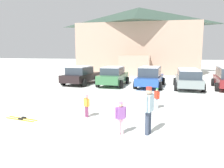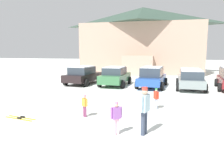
{
  "view_description": "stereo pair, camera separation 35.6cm",
  "coord_description": "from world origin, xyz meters",
  "px_view_note": "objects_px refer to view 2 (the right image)",
  "views": [
    {
      "loc": [
        2.68,
        -5.05,
        2.84
      ],
      "look_at": [
        -0.22,
        7.03,
        1.01
      ],
      "focal_mm": 35.0,
      "sensor_mm": 36.0,
      "label": 1
    },
    {
      "loc": [
        3.02,
        -4.96,
        2.84
      ],
      "look_at": [
        -0.22,
        7.03,
        1.01
      ],
      "focal_mm": 35.0,
      "sensor_mm": 36.0,
      "label": 2
    }
  ],
  "objects_px": {
    "parked_green_coupe": "(115,76)",
    "pair_of_skis": "(20,118)",
    "parked_blue_hatchback": "(152,77)",
    "skier_child_in_orange_jacket": "(85,104)",
    "parked_grey_wagon": "(191,78)",
    "skier_child_in_purple_jacket": "(116,116)",
    "parked_black_sedan": "(83,75)",
    "ski_lodge": "(142,40)",
    "skier_adult_in_blue_parka": "(144,108)",
    "skier_child_in_red_jacket": "(156,97)"
  },
  "relations": [
    {
      "from": "parked_green_coupe",
      "to": "parked_grey_wagon",
      "type": "distance_m",
      "value": 6.06
    },
    {
      "from": "ski_lodge",
      "to": "pair_of_skis",
      "type": "distance_m",
      "value": 24.28
    },
    {
      "from": "parked_green_coupe",
      "to": "skier_child_in_orange_jacket",
      "type": "distance_m",
      "value": 9.23
    },
    {
      "from": "parked_black_sedan",
      "to": "skier_adult_in_blue_parka",
      "type": "height_order",
      "value": "skier_adult_in_blue_parka"
    },
    {
      "from": "ski_lodge",
      "to": "parked_black_sedan",
      "type": "distance_m",
      "value": 14.45
    },
    {
      "from": "skier_child_in_red_jacket",
      "to": "pair_of_skis",
      "type": "xyz_separation_m",
      "value": [
        -5.52,
        -3.17,
        -0.57
      ]
    },
    {
      "from": "ski_lodge",
      "to": "pair_of_skis",
      "type": "bearing_deg",
      "value": -95.12
    },
    {
      "from": "ski_lodge",
      "to": "skier_child_in_orange_jacket",
      "type": "relative_size",
      "value": 16.69
    },
    {
      "from": "skier_child_in_purple_jacket",
      "to": "skier_adult_in_blue_parka",
      "type": "xyz_separation_m",
      "value": [
        0.92,
        0.27,
        0.28
      ]
    },
    {
      "from": "skier_child_in_red_jacket",
      "to": "skier_child_in_purple_jacket",
      "type": "bearing_deg",
      "value": -105.62
    },
    {
      "from": "skier_child_in_red_jacket",
      "to": "skier_child_in_orange_jacket",
      "type": "height_order",
      "value": "skier_child_in_red_jacket"
    },
    {
      "from": "parked_grey_wagon",
      "to": "skier_child_in_red_jacket",
      "type": "relative_size",
      "value": 4.55
    },
    {
      "from": "parked_blue_hatchback",
      "to": "parked_grey_wagon",
      "type": "relative_size",
      "value": 0.98
    },
    {
      "from": "skier_child_in_red_jacket",
      "to": "skier_adult_in_blue_parka",
      "type": "distance_m",
      "value": 3.64
    },
    {
      "from": "pair_of_skis",
      "to": "skier_child_in_red_jacket",
      "type": "bearing_deg",
      "value": 29.89
    },
    {
      "from": "ski_lodge",
      "to": "parked_green_coupe",
      "type": "distance_m",
      "value": 14.14
    },
    {
      "from": "parked_blue_hatchback",
      "to": "skier_child_in_orange_jacket",
      "type": "height_order",
      "value": "parked_blue_hatchback"
    },
    {
      "from": "parked_blue_hatchback",
      "to": "skier_adult_in_blue_parka",
      "type": "relative_size",
      "value": 2.81
    },
    {
      "from": "parked_grey_wagon",
      "to": "skier_child_in_red_jacket",
      "type": "xyz_separation_m",
      "value": [
        -2.16,
        -6.89,
        -0.25
      ]
    },
    {
      "from": "parked_blue_hatchback",
      "to": "skier_child_in_red_jacket",
      "type": "distance_m",
      "value": 6.99
    },
    {
      "from": "parked_green_coupe",
      "to": "skier_adult_in_blue_parka",
      "type": "bearing_deg",
      "value": -70.59
    },
    {
      "from": "parked_blue_hatchback",
      "to": "skier_adult_in_blue_parka",
      "type": "xyz_separation_m",
      "value": [
        0.62,
        -10.56,
        0.1
      ]
    },
    {
      "from": "parked_green_coupe",
      "to": "parked_blue_hatchback",
      "type": "height_order",
      "value": "parked_blue_hatchback"
    },
    {
      "from": "ski_lodge",
      "to": "skier_adult_in_blue_parka",
      "type": "bearing_deg",
      "value": -82.4
    },
    {
      "from": "parked_blue_hatchback",
      "to": "skier_child_in_purple_jacket",
      "type": "relative_size",
      "value": 4.03
    },
    {
      "from": "parked_grey_wagon",
      "to": "skier_child_in_red_jacket",
      "type": "distance_m",
      "value": 7.23
    },
    {
      "from": "parked_green_coupe",
      "to": "pair_of_skis",
      "type": "relative_size",
      "value": 2.74
    },
    {
      "from": "ski_lodge",
      "to": "skier_child_in_purple_jacket",
      "type": "distance_m",
      "value": 24.89
    },
    {
      "from": "skier_child_in_purple_jacket",
      "to": "pair_of_skis",
      "type": "relative_size",
      "value": 0.75
    },
    {
      "from": "parked_black_sedan",
      "to": "parked_grey_wagon",
      "type": "relative_size",
      "value": 0.92
    },
    {
      "from": "parked_green_coupe",
      "to": "pair_of_skis",
      "type": "distance_m",
      "value": 10.29
    },
    {
      "from": "parked_black_sedan",
      "to": "skier_adult_in_blue_parka",
      "type": "bearing_deg",
      "value": -57.82
    },
    {
      "from": "skier_child_in_purple_jacket",
      "to": "skier_adult_in_blue_parka",
      "type": "relative_size",
      "value": 0.7
    },
    {
      "from": "skier_child_in_purple_jacket",
      "to": "pair_of_skis",
      "type": "height_order",
      "value": "skier_child_in_purple_jacket"
    },
    {
      "from": "parked_black_sedan",
      "to": "parked_grey_wagon",
      "type": "bearing_deg",
      "value": -1.16
    },
    {
      "from": "ski_lodge",
      "to": "parked_black_sedan",
      "type": "height_order",
      "value": "ski_lodge"
    },
    {
      "from": "skier_adult_in_blue_parka",
      "to": "pair_of_skis",
      "type": "bearing_deg",
      "value": 175.26
    },
    {
      "from": "parked_blue_hatchback",
      "to": "pair_of_skis",
      "type": "distance_m",
      "value": 11.2
    },
    {
      "from": "parked_grey_wagon",
      "to": "skier_adult_in_blue_parka",
      "type": "bearing_deg",
      "value": -102.49
    },
    {
      "from": "skier_child_in_orange_jacket",
      "to": "skier_adult_in_blue_parka",
      "type": "height_order",
      "value": "skier_adult_in_blue_parka"
    },
    {
      "from": "skier_adult_in_blue_parka",
      "to": "pair_of_skis",
      "type": "height_order",
      "value": "skier_adult_in_blue_parka"
    },
    {
      "from": "skier_child_in_purple_jacket",
      "to": "ski_lodge",
      "type": "bearing_deg",
      "value": 95.39
    },
    {
      "from": "ski_lodge",
      "to": "parked_black_sedan",
      "type": "bearing_deg",
      "value": -104.5
    },
    {
      "from": "ski_lodge",
      "to": "skier_child_in_orange_jacket",
      "type": "height_order",
      "value": "ski_lodge"
    },
    {
      "from": "parked_black_sedan",
      "to": "skier_child_in_orange_jacket",
      "type": "height_order",
      "value": "parked_black_sedan"
    },
    {
      "from": "parked_black_sedan",
      "to": "skier_child_in_purple_jacket",
      "type": "bearing_deg",
      "value": -62.11
    },
    {
      "from": "skier_child_in_purple_jacket",
      "to": "skier_child_in_red_jacket",
      "type": "distance_m",
      "value": 4.04
    },
    {
      "from": "parked_grey_wagon",
      "to": "skier_child_in_purple_jacket",
      "type": "height_order",
      "value": "parked_grey_wagon"
    },
    {
      "from": "skier_adult_in_blue_parka",
      "to": "skier_child_in_purple_jacket",
      "type": "bearing_deg",
      "value": -163.48
    },
    {
      "from": "pair_of_skis",
      "to": "skier_child_in_orange_jacket",
      "type": "bearing_deg",
      "value": 20.19
    }
  ]
}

